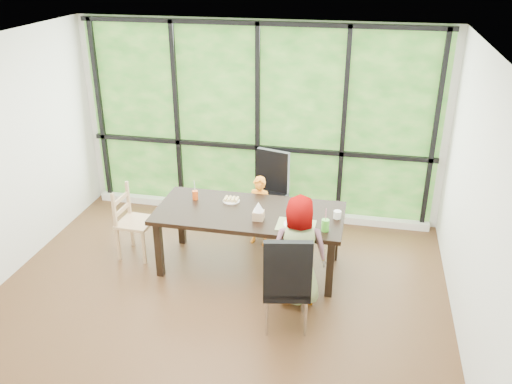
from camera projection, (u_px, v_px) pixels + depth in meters
ground at (216, 301)px, 5.89m from camera, size 5.00×5.00×0.00m
back_wall at (258, 122)px, 7.32m from camera, size 5.00×0.00×5.00m
foliage_backdrop at (258, 122)px, 7.30m from camera, size 4.80×0.02×2.65m
window_mullions at (258, 123)px, 7.26m from camera, size 4.80×0.06×2.65m
window_sill at (257, 210)px, 7.77m from camera, size 4.80×0.12×0.10m
dining_table at (249, 240)px, 6.35m from camera, size 2.24×1.16×0.75m
chair_window_leather at (266, 193)px, 7.15m from camera, size 0.57×0.57×1.08m
chair_interior_leather at (286, 279)px, 5.31m from camera, size 0.54×0.54×1.08m
chair_end_beech at (136, 222)px, 6.59m from camera, size 0.42×0.44×0.90m
child_toddler at (260, 211)px, 6.84m from camera, size 0.38×0.29×0.93m
child_older at (297, 251)px, 5.64m from camera, size 0.67×0.50×1.24m
placemat at (296, 225)px, 5.89m from camera, size 0.42×0.31×0.01m
plate_far at (231, 201)px, 6.43m from camera, size 0.20×0.20×0.01m
plate_near at (296, 225)px, 5.89m from camera, size 0.27×0.27×0.02m
orange_cup at (195, 195)px, 6.47m from camera, size 0.07×0.07×0.11m
green_cup at (325, 225)px, 5.75m from camera, size 0.08×0.08×0.13m
white_mug at (337, 215)px, 6.02m from camera, size 0.09×0.09×0.09m
tissue_box at (258, 215)px, 5.99m from camera, size 0.12×0.12×0.10m
crepe_rolls_far at (231, 199)px, 6.42m from camera, size 0.20×0.12×0.04m
crepe_rolls_near at (296, 222)px, 5.87m from camera, size 0.15×0.12×0.04m
straw_white at (195, 188)px, 6.43m from camera, size 0.01×0.04×0.20m
straw_pink at (326, 216)px, 5.71m from camera, size 0.01×0.04×0.20m
tissue at (258, 207)px, 5.95m from camera, size 0.12×0.12×0.11m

